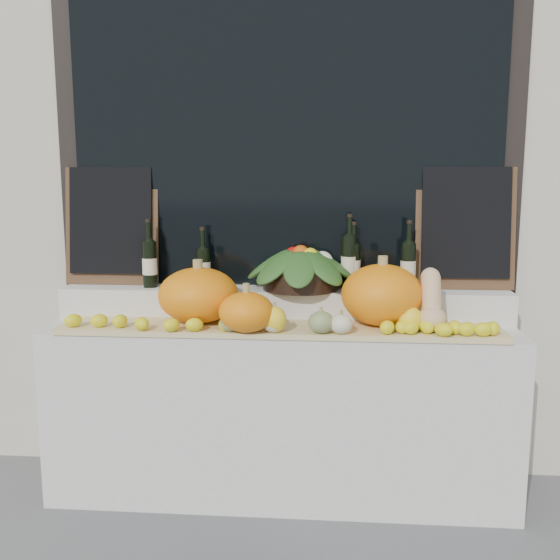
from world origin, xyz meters
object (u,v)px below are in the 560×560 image
Objects in this scene: butternut_squash at (431,303)px; wine_bottle_tall at (349,262)px; pumpkin_right at (382,295)px; produce_bowl at (301,267)px; pumpkin_left at (198,295)px.

wine_bottle_tall reaches higher than butternut_squash.
produce_bowl is at bearing 154.23° from pumpkin_right.
pumpkin_right reaches higher than butternut_squash.
pumpkin_right is 0.30m from wine_bottle_tall.
produce_bowl reaches higher than butternut_squash.
butternut_squash is (1.11, -0.07, -0.01)m from pumpkin_left.
pumpkin_right is 1.37× the size of butternut_squash.
produce_bowl is 1.54× the size of wine_bottle_tall.
pumpkin_left is at bearing -161.54° from wine_bottle_tall.
pumpkin_right is at bearing -56.63° from wine_bottle_tall.
produce_bowl is (-0.62, 0.27, 0.12)m from butternut_squash.
wine_bottle_tall is at bearing 140.08° from butternut_squash.
pumpkin_right is at bearing -25.77° from produce_bowl.
butternut_squash reaches higher than pumpkin_left.
pumpkin_left is 0.89m from pumpkin_right.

